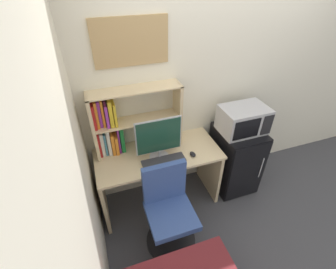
% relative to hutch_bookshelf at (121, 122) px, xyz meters
% --- Properties ---
extents(wall_back, '(6.40, 0.04, 2.60)m').
position_rel_hutch_bookshelf_xyz_m(wall_back, '(1.60, 0.12, 0.18)').
color(wall_back, silver).
rests_on(wall_back, ground_plane).
extents(desk, '(1.35, 0.60, 0.77)m').
position_rel_hutch_bookshelf_xyz_m(desk, '(0.33, -0.20, -0.58)').
color(desk, beige).
rests_on(desk, ground_plane).
extents(hutch_bookshelf, '(0.92, 0.22, 0.70)m').
position_rel_hutch_bookshelf_xyz_m(hutch_bookshelf, '(0.00, 0.00, 0.00)').
color(hutch_bookshelf, beige).
rests_on(hutch_bookshelf, desk).
extents(monitor, '(0.47, 0.21, 0.47)m').
position_rel_hutch_bookshelf_xyz_m(monitor, '(0.32, -0.26, -0.10)').
color(monitor, '#B7B7BC').
rests_on(monitor, desk).
extents(keyboard, '(0.45, 0.14, 0.02)m').
position_rel_hutch_bookshelf_xyz_m(keyboard, '(0.34, -0.34, -0.34)').
color(keyboard, '#333338').
rests_on(keyboard, desk).
extents(computer_mouse, '(0.06, 0.09, 0.03)m').
position_rel_hutch_bookshelf_xyz_m(computer_mouse, '(0.66, -0.34, -0.33)').
color(computer_mouse, black).
rests_on(computer_mouse, desk).
extents(mini_fridge, '(0.49, 0.57, 0.86)m').
position_rel_hutch_bookshelf_xyz_m(mini_fridge, '(1.32, -0.22, -0.69)').
color(mini_fridge, black).
rests_on(mini_fridge, ground_plane).
extents(microwave, '(0.51, 0.36, 0.30)m').
position_rel_hutch_bookshelf_xyz_m(microwave, '(1.32, -0.22, -0.11)').
color(microwave, '#ADADB2').
rests_on(microwave, mini_fridge).
extents(desk_chair, '(0.52, 0.52, 0.93)m').
position_rel_hutch_bookshelf_xyz_m(desk_chair, '(0.27, -0.70, -0.72)').
color(desk_chair, black).
rests_on(desk_chair, ground_plane).
extents(wall_corkboard, '(0.68, 0.02, 0.42)m').
position_rel_hutch_bookshelf_xyz_m(wall_corkboard, '(0.19, 0.09, 0.75)').
color(wall_corkboard, tan).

